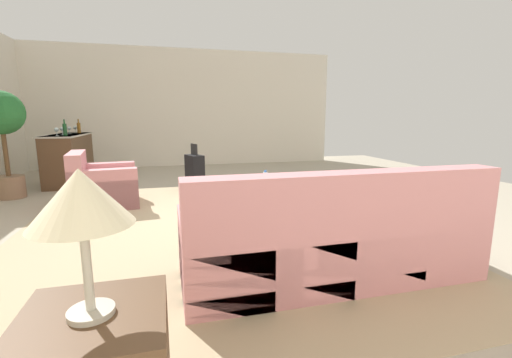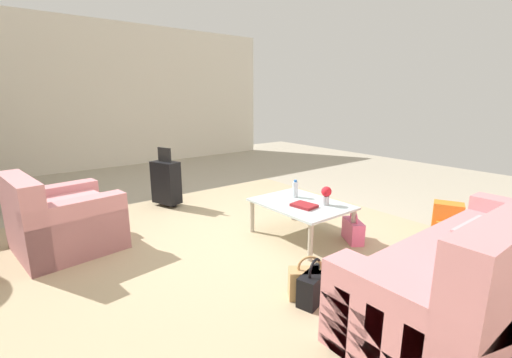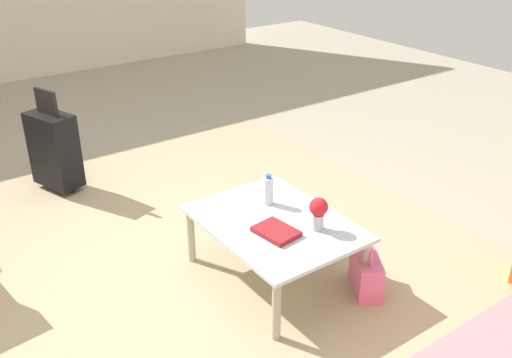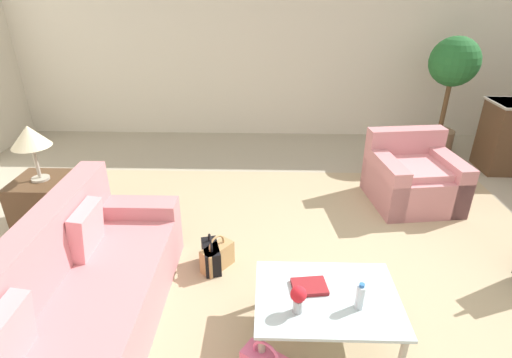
# 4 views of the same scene
# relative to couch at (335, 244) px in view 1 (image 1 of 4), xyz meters

# --- Properties ---
(ground_plane) EXTENTS (12.00, 12.00, 0.00)m
(ground_plane) POSITION_rel_couch_xyz_m (2.20, 0.60, -0.31)
(ground_plane) COLOR #A89E89
(wall_right) EXTENTS (0.12, 8.00, 3.10)m
(wall_right) POSITION_rel_couch_xyz_m (7.26, 0.60, 1.24)
(wall_right) COLOR silver
(wall_right) RESTS_ON ground
(area_rug) EXTENTS (5.20, 4.40, 0.01)m
(area_rug) POSITION_rel_couch_xyz_m (1.60, 0.80, -0.31)
(area_rug) COLOR tan
(area_rug) RESTS_ON ground
(couch) EXTENTS (0.87, 2.43, 0.93)m
(couch) POSITION_rel_couch_xyz_m (0.00, 0.00, 0.00)
(couch) COLOR #C67F84
(couch) RESTS_ON ground
(armchair) EXTENTS (1.04, 1.02, 0.82)m
(armchair) POSITION_rel_couch_xyz_m (3.09, 2.27, -0.02)
(armchair) COLOR #C67F84
(armchair) RESTS_ON ground
(coffee_table) EXTENTS (1.02, 0.76, 0.41)m
(coffee_table) POSITION_rel_couch_xyz_m (1.80, 0.10, 0.05)
(coffee_table) COLOR silver
(coffee_table) RESTS_ON ground
(water_bottle) EXTENTS (0.06, 0.06, 0.20)m
(water_bottle) POSITION_rel_couch_xyz_m (2.00, -0.00, 0.19)
(water_bottle) COLOR silver
(water_bottle) RESTS_ON coffee_table
(coffee_table_book) EXTENTS (0.27, 0.21, 0.03)m
(coffee_table_book) POSITION_rel_couch_xyz_m (1.68, 0.18, 0.11)
(coffee_table_book) COLOR maroon
(coffee_table_book) RESTS_ON coffee_table
(flower_vase) EXTENTS (0.11, 0.11, 0.21)m
(flower_vase) POSITION_rel_couch_xyz_m (1.58, -0.05, 0.22)
(flower_vase) COLOR #B2B7BC
(flower_vase) RESTS_ON coffee_table
(table_lamp) EXTENTS (0.38, 0.38, 0.59)m
(table_lamp) POSITION_rel_couch_xyz_m (-1.00, 1.60, 0.70)
(table_lamp) COLOR #ADA899
(table_lamp) RESTS_ON side_table
(bar_console) EXTENTS (1.88, 0.60, 0.98)m
(bar_console) POSITION_rel_couch_xyz_m (5.30, 3.20, 0.19)
(bar_console) COLOR #513823
(bar_console) RESTS_ON ground
(wine_glass_leftmost) EXTENTS (0.08, 0.08, 0.15)m
(wine_glass_leftmost) POSITION_rel_couch_xyz_m (4.65, 3.21, 0.77)
(wine_glass_leftmost) COLOR silver
(wine_glass_leftmost) RESTS_ON bar_console
(wine_glass_left_of_centre) EXTENTS (0.08, 0.08, 0.15)m
(wine_glass_left_of_centre) POSITION_rel_couch_xyz_m (5.08, 3.22, 0.77)
(wine_glass_left_of_centre) COLOR silver
(wine_glass_left_of_centre) RESTS_ON bar_console
(wine_glass_right_of_centre) EXTENTS (0.08, 0.08, 0.15)m
(wine_glass_right_of_centre) POSITION_rel_couch_xyz_m (5.51, 3.20, 0.77)
(wine_glass_right_of_centre) COLOR silver
(wine_glass_right_of_centre) RESTS_ON bar_console
(wine_glass_rightmost) EXTENTS (0.08, 0.08, 0.15)m
(wine_glass_rightmost) POSITION_rel_couch_xyz_m (5.94, 3.19, 0.77)
(wine_glass_rightmost) COLOR silver
(wine_glass_rightmost) RESTS_ON bar_console
(wine_bottle_green) EXTENTS (0.07, 0.07, 0.30)m
(wine_bottle_green) POSITION_rel_couch_xyz_m (4.74, 3.09, 0.78)
(wine_bottle_green) COLOR #194C23
(wine_bottle_green) RESTS_ON bar_console
(wine_bottle_amber) EXTENTS (0.07, 0.07, 0.30)m
(wine_bottle_amber) POSITION_rel_couch_xyz_m (5.83, 3.09, 0.78)
(wine_bottle_amber) COLOR brown
(wine_bottle_amber) RESTS_ON bar_console
(suitcase_black) EXTENTS (0.45, 0.34, 0.85)m
(suitcase_black) POSITION_rel_couch_xyz_m (3.80, 0.80, 0.04)
(suitcase_black) COLOR black
(suitcase_black) RESTS_ON ground
(handbag_tan) EXTENTS (0.31, 0.34, 0.36)m
(handbag_tan) POSITION_rel_couch_xyz_m (0.91, 0.89, -0.18)
(handbag_tan) COLOR tan
(handbag_tan) RESTS_ON ground
(handbag_pink) EXTENTS (0.34, 0.29, 0.36)m
(handbag_pink) POSITION_rel_couch_xyz_m (1.37, -0.27, -0.18)
(handbag_pink) COLOR pink
(handbag_pink) RESTS_ON ground
(handbag_black) EXTENTS (0.22, 0.35, 0.36)m
(handbag_black) POSITION_rel_couch_xyz_m (0.86, 0.90, -0.18)
(handbag_black) COLOR black
(handbag_black) RESTS_ON ground
(backpack_orange) EXTENTS (0.36, 0.33, 0.40)m
(backpack_orange) POSITION_rel_couch_xyz_m (0.79, -1.19, -0.12)
(backpack_orange) COLOR orange
(backpack_orange) RESTS_ON ground
(potted_ficus) EXTENTS (0.69, 0.69, 1.74)m
(potted_ficus) POSITION_rel_couch_xyz_m (4.00, 3.80, 0.86)
(potted_ficus) COLOR #84664C
(potted_ficus) RESTS_ON ground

